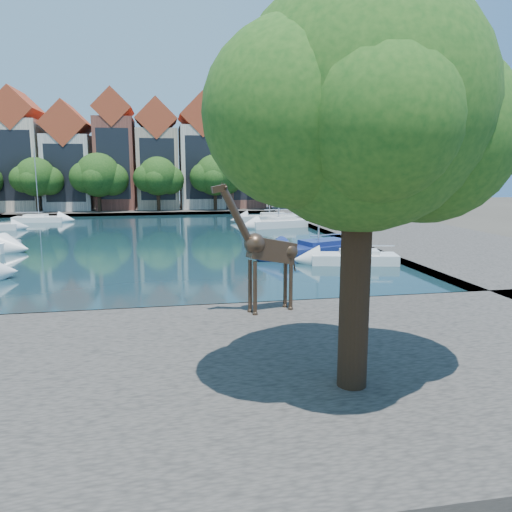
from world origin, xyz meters
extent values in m
plane|color=#38332B|center=(0.00, 0.00, 0.00)|extent=(160.00, 160.00, 0.00)
cube|color=black|center=(0.00, 24.00, 0.04)|extent=(38.00, 50.00, 0.08)
cube|color=#4A4640|center=(0.00, -7.00, 0.25)|extent=(50.00, 14.00, 0.50)
cube|color=#4A4640|center=(0.00, 56.00, 0.25)|extent=(60.00, 16.00, 0.50)
cube|color=#4A4640|center=(25.00, 24.00, 0.25)|extent=(14.00, 52.00, 0.50)
cylinder|color=#332114|center=(7.50, -9.00, 3.25)|extent=(0.80, 0.80, 5.50)
sphere|color=#184614|center=(7.50, -9.00, 7.92)|extent=(6.40, 6.40, 6.40)
sphere|color=#184614|center=(9.42, -8.70, 7.28)|extent=(4.80, 4.80, 4.80)
sphere|color=#184614|center=(5.74, -9.40, 7.60)|extent=(4.48, 4.48, 4.48)
cube|color=beige|center=(-17.00, 56.00, 6.75)|extent=(5.88, 9.00, 12.50)
cube|color=#A52B21|center=(-17.00, 56.00, 14.32)|extent=(5.94, 9.18, 5.94)
cube|color=black|center=(-17.00, 51.52, 6.75)|extent=(4.80, 0.05, 9.38)
cube|color=beige|center=(-10.50, 56.00, 5.75)|extent=(6.37, 9.00, 10.50)
cube|color=#A52B21|center=(-10.50, 56.00, 12.43)|extent=(6.43, 9.18, 6.43)
cube|color=black|center=(-10.50, 51.52, 5.75)|extent=(5.20, 0.05, 7.88)
cube|color=brown|center=(-4.00, 56.00, 7.00)|extent=(5.39, 9.00, 13.00)
cube|color=#A52B21|center=(-4.00, 56.00, 14.71)|extent=(5.44, 9.18, 5.44)
cube|color=black|center=(-4.00, 51.52, 7.00)|extent=(4.40, 0.05, 9.75)
cube|color=tan|center=(2.00, 56.00, 6.25)|extent=(5.88, 9.00, 11.50)
cube|color=#A52B21|center=(2.00, 56.00, 13.32)|extent=(5.94, 9.18, 5.94)
cube|color=black|center=(2.00, 51.52, 6.25)|extent=(4.80, 0.05, 8.62)
cube|color=beige|center=(8.50, 56.00, 6.50)|extent=(6.37, 9.00, 12.00)
cube|color=#A52B21|center=(8.50, 56.00, 13.93)|extent=(6.43, 9.18, 6.43)
cube|color=black|center=(8.50, 51.52, 6.50)|extent=(5.20, 0.05, 9.00)
cube|color=brown|center=(15.00, 56.00, 5.75)|extent=(5.39, 9.00, 10.50)
cube|color=#A52B21|center=(15.00, 56.00, 12.21)|extent=(5.44, 9.18, 5.44)
cube|color=black|center=(15.00, 51.52, 5.75)|extent=(4.40, 0.05, 7.88)
cylinder|color=#332114|center=(-14.00, 50.50, 2.10)|extent=(0.50, 0.50, 3.20)
sphere|color=#15360F|center=(-14.00, 50.50, 5.26)|extent=(5.20, 5.20, 5.20)
sphere|color=#15360F|center=(-12.44, 50.80, 4.74)|extent=(3.90, 3.90, 3.90)
sphere|color=#15360F|center=(-15.43, 50.10, 5.00)|extent=(3.64, 3.64, 3.64)
cylinder|color=#332114|center=(-6.00, 50.50, 2.10)|extent=(0.50, 0.50, 3.20)
sphere|color=#15360F|center=(-6.00, 50.50, 5.50)|extent=(6.00, 6.00, 6.00)
sphere|color=#15360F|center=(-4.20, 50.80, 4.90)|extent=(4.50, 4.50, 4.50)
sphere|color=#15360F|center=(-7.65, 50.10, 5.20)|extent=(4.20, 4.20, 4.20)
cylinder|color=#332114|center=(2.00, 50.50, 2.10)|extent=(0.50, 0.50, 3.20)
sphere|color=#15360F|center=(2.00, 50.50, 5.32)|extent=(5.40, 5.40, 5.40)
sphere|color=#15360F|center=(3.62, 50.80, 4.78)|extent=(4.05, 4.05, 4.05)
sphere|color=#15360F|center=(0.51, 50.10, 5.05)|extent=(3.78, 3.78, 3.78)
cylinder|color=#332114|center=(10.00, 50.50, 2.10)|extent=(0.50, 0.50, 3.20)
sphere|color=#15360F|center=(10.00, 50.50, 5.44)|extent=(5.80, 5.80, 5.80)
sphere|color=#15360F|center=(11.74, 50.80, 4.86)|extent=(4.35, 4.35, 4.35)
sphere|color=#15360F|center=(8.40, 50.10, 5.15)|extent=(4.06, 4.06, 4.06)
cylinder|color=#332114|center=(18.00, 50.50, 2.10)|extent=(0.50, 0.50, 3.20)
sphere|color=#15360F|center=(18.00, 50.50, 5.26)|extent=(5.20, 5.20, 5.20)
sphere|color=#15360F|center=(19.56, 50.80, 4.74)|extent=(3.90, 3.90, 3.90)
sphere|color=#15360F|center=(16.57, 50.10, 5.00)|extent=(3.64, 3.64, 3.64)
cylinder|color=#3E2D1F|center=(6.12, -1.97, 1.59)|extent=(0.17, 0.17, 2.19)
cylinder|color=#3E2D1F|center=(5.99, -1.53, 1.59)|extent=(0.17, 0.17, 2.19)
cylinder|color=#3E2D1F|center=(7.72, -1.50, 1.59)|extent=(0.17, 0.17, 2.19)
cylinder|color=#3E2D1F|center=(7.59, -1.06, 1.59)|extent=(0.17, 0.17, 2.19)
cube|color=#3E2D1F|center=(6.90, -1.50, 3.05)|extent=(2.20, 1.14, 1.28)
cylinder|color=#3E2D1F|center=(5.41, -1.93, 4.48)|extent=(1.43, 0.69, 2.26)
cube|color=#3E2D1F|center=(4.69, -2.14, 5.59)|extent=(0.64, 0.35, 0.35)
cube|color=white|center=(-12.00, 41.92, 0.48)|extent=(5.94, 2.57, 0.81)
cube|color=white|center=(-12.00, 41.92, 0.75)|extent=(2.65, 1.65, 0.45)
cylinder|color=#B2B2B7|center=(-12.00, 41.92, 4.72)|extent=(0.11, 0.11, 8.02)
cube|color=silver|center=(15.00, 9.86, 0.50)|extent=(5.97, 3.15, 0.84)
cube|color=silver|center=(15.00, 9.86, 0.78)|extent=(2.72, 1.89, 0.47)
cylinder|color=#B2B2B7|center=(15.00, 9.86, 5.03)|extent=(0.11, 0.11, 8.60)
cube|color=navy|center=(13.65, 13.43, 0.58)|extent=(8.13, 5.06, 1.01)
cube|color=navy|center=(13.65, 13.43, 0.92)|extent=(3.79, 2.88, 0.56)
cylinder|color=#B2B2B7|center=(13.65, 13.43, 6.18)|extent=(0.13, 0.13, 10.63)
cube|color=silver|center=(14.80, 31.09, 0.59)|extent=(6.55, 3.50, 1.02)
cube|color=silver|center=(14.80, 31.09, 0.93)|extent=(2.99, 2.09, 0.57)
cylinder|color=#B2B2B7|center=(14.80, 31.09, 5.91)|extent=(0.14, 0.14, 10.07)
cube|color=beige|center=(15.00, 36.76, 0.58)|extent=(6.65, 2.75, 1.01)
cube|color=beige|center=(15.00, 36.76, 0.92)|extent=(2.95, 1.80, 0.56)
cylinder|color=#B2B2B7|center=(15.00, 36.76, 5.89)|extent=(0.13, 0.13, 10.06)
camera|label=1|loc=(2.58, -21.12, 6.33)|focal=35.00mm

